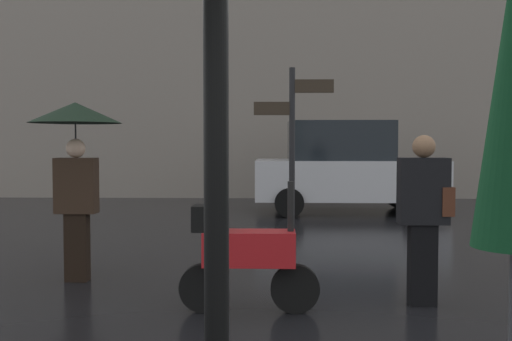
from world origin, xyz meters
TOP-DOWN VIEW (x-y plane):
  - pedestrian_with_umbrella at (-2.02, 3.75)m, footprint 1.05×1.05m
  - pedestrian_with_bag at (1.71, 2.88)m, footprint 0.51×0.24m
  - parked_scooter at (-0.03, 2.57)m, footprint 1.32×0.32m
  - parked_car_left at (1.86, 10.43)m, footprint 4.19×2.08m
  - street_signpost at (0.49, 5.09)m, footprint 1.08×0.08m

SIDE VIEW (x-z plane):
  - parked_scooter at x=-0.03m, z-range -0.07..1.17m
  - pedestrian_with_bag at x=1.71m, z-range 0.11..1.78m
  - parked_car_left at x=1.86m, z-range -0.01..2.07m
  - street_signpost at x=0.49m, z-range 0.29..2.90m
  - pedestrian_with_umbrella at x=-2.02m, z-range 0.61..2.67m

